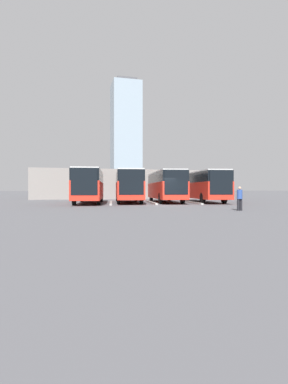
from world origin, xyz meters
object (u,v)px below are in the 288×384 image
bus_0 (203,186)px  bus_2 (128,185)px  bus_3 (89,185)px  bus_1 (165,185)px  pedestrian (240,198)px

bus_0 → bus_2: size_ratio=1.00×
bus_2 → bus_3: size_ratio=1.00×
bus_1 → bus_2: (4.22, -0.19, 0.00)m
bus_0 → bus_2: 8.49m
bus_0 → bus_3: 12.66m
bus_2 → pedestrian: size_ratio=7.24×
bus_0 → pedestrian: 13.73m
bus_2 → pedestrian: (-4.91, 14.17, -1.01)m
bus_3 → bus_0: bearing=-173.2°
bus_1 → pedestrian: 14.03m
pedestrian → bus_2: bearing=-72.6°
bus_1 → bus_2: 4.22m
bus_0 → bus_1: (4.22, -0.75, 0.00)m
bus_1 → bus_3: 8.45m
bus_2 → pedestrian: bus_2 is taller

